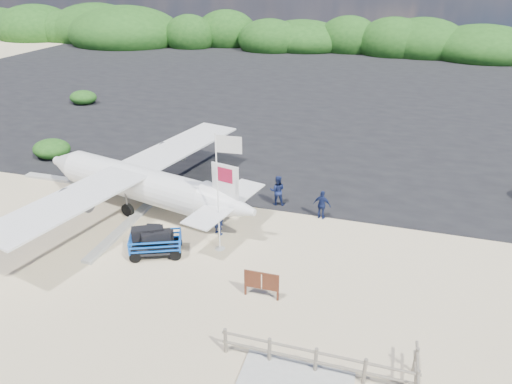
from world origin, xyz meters
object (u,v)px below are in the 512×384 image
signboard (261,297)px  aircraft_large (436,125)px  baggage_cart (157,255)px  crew_b (277,190)px  flagpole (220,248)px  crew_c (322,205)px  crew_a (218,218)px

signboard → aircraft_large: aircraft_large is taller
baggage_cart → aircraft_large: bearing=37.9°
signboard → crew_b: bearing=99.0°
aircraft_large → flagpole: bearing=77.1°
crew_b → aircraft_large: 19.19m
crew_c → signboard: bearing=90.8°
flagpole → crew_c: bearing=45.6°
baggage_cart → signboard: (5.27, -1.49, 0.00)m
crew_c → aircraft_large: (6.54, 17.71, -0.77)m
signboard → flagpole: bearing=134.5°
flagpole → aircraft_large: 24.19m
signboard → crew_a: (-3.26, 3.95, 0.86)m
baggage_cart → crew_c: crew_c is taller
crew_a → crew_b: (1.99, 3.68, -0.02)m
crew_a → aircraft_large: size_ratio=0.11×
crew_b → aircraft_large: bearing=-129.9°
signboard → crew_a: crew_a is taller
flagpole → crew_c: size_ratio=3.59×
signboard → crew_c: (1.25, 6.82, 0.77)m
crew_b → aircraft_large: size_ratio=0.11×
crew_a → crew_b: bearing=-94.7°
crew_b → aircraft_large: (9.06, 16.90, -0.84)m
flagpole → crew_c: (3.99, 4.07, 0.77)m
baggage_cart → aircraft_large: (13.06, 23.04, 0.00)m
crew_c → aircraft_large: 18.89m
flagpole → aircraft_large: flagpole is taller
crew_a → flagpole: bearing=136.9°
flagpole → aircraft_large: bearing=64.2°
flagpole → crew_c: 5.75m
crew_b → crew_c: bearing=150.4°
signboard → baggage_cart: bearing=163.8°
crew_a → aircraft_large: (11.05, 20.58, -0.86)m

